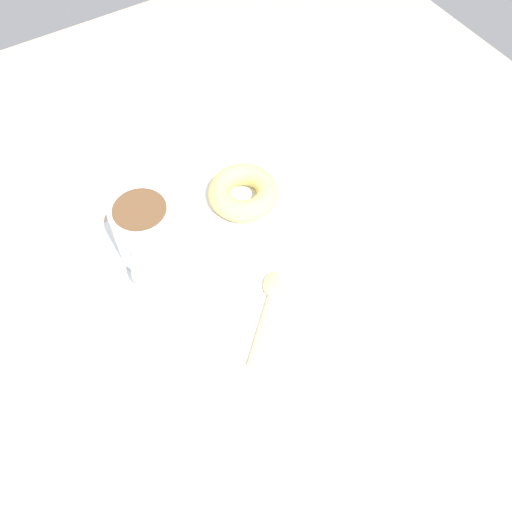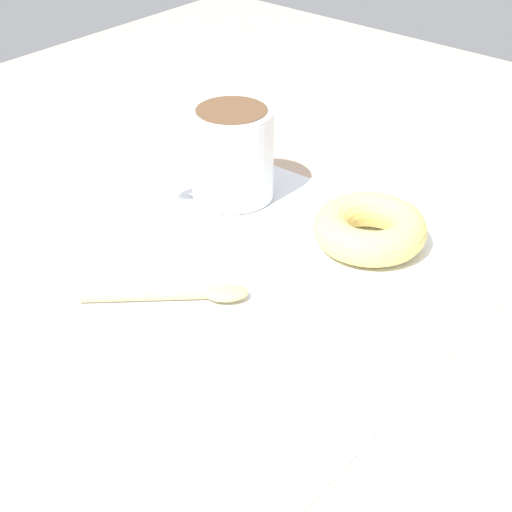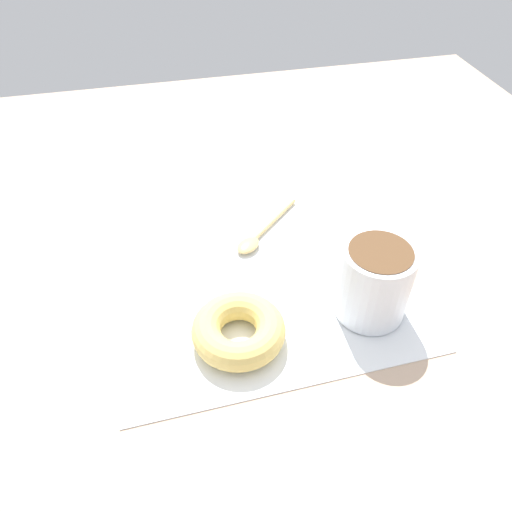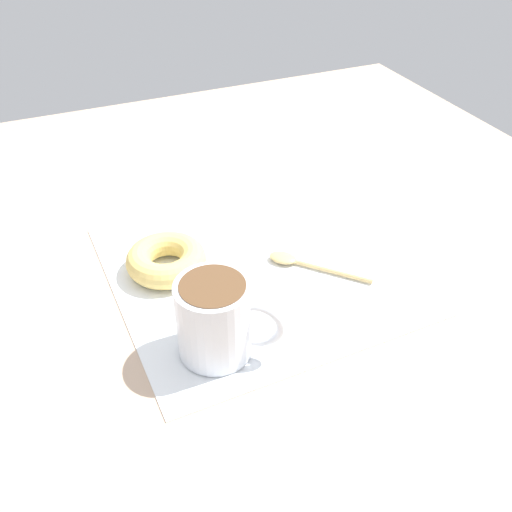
{
  "view_description": "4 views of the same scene",
  "coord_description": "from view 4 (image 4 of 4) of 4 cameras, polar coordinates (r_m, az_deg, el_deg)",
  "views": [
    {
      "loc": [
        -37.17,
        21.52,
        63.72
      ],
      "look_at": [
        -2.29,
        0.15,
        2.3
      ],
      "focal_mm": 40.0,
      "sensor_mm": 36.0,
      "label": 1
    },
    {
      "loc": [
        -47.32,
        -38.14,
        40.09
      ],
      "look_at": [
        -2.29,
        0.15,
        2.3
      ],
      "focal_mm": 60.0,
      "sensor_mm": 36.0,
      "label": 2
    },
    {
      "loc": [
        40.77,
        -9.78,
        43.36
      ],
      "look_at": [
        -2.29,
        0.15,
        2.3
      ],
      "focal_mm": 35.0,
      "sensor_mm": 36.0,
      "label": 3
    },
    {
      "loc": [
        20.08,
        51.86,
        45.19
      ],
      "look_at": [
        -2.29,
        0.15,
        2.3
      ],
      "focal_mm": 40.0,
      "sensor_mm": 36.0,
      "label": 4
    }
  ],
  "objects": [
    {
      "name": "coffee_cup",
      "position": [
        0.59,
        -3.99,
        -6.17
      ],
      "size": [
        10.25,
        8.52,
        8.89
      ],
      "color": "silver",
      "rests_on": "napkin"
    },
    {
      "name": "napkin",
      "position": [
        0.72,
        0.0,
        -1.36
      ],
      "size": [
        35.93,
        35.93,
        0.3
      ],
      "primitive_type": "cube",
      "rotation": [
        0.0,
        0.0,
        0.03
      ],
      "color": "white",
      "rests_on": "ground_plane"
    },
    {
      "name": "donut",
      "position": [
        0.72,
        -8.97,
        -0.36
      ],
      "size": [
        9.99,
        9.99,
        3.16
      ],
      "primitive_type": "torus",
      "color": "#E5C66B",
      "rests_on": "napkin"
    },
    {
      "name": "spoon",
      "position": [
        0.73,
        4.11,
        -0.53
      ],
      "size": [
        10.39,
        10.94,
        0.9
      ],
      "color": "#D8B772",
      "rests_on": "napkin"
    },
    {
      "name": "ground_plane",
      "position": [
        0.72,
        -1.72,
        -2.45
      ],
      "size": [
        120.0,
        120.0,
        2.0
      ],
      "primitive_type": "cube",
      "color": "tan"
    }
  ]
}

